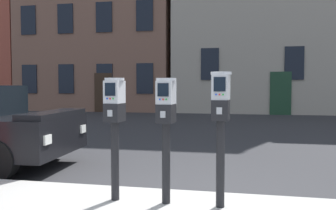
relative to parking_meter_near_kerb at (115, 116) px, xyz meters
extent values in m
plane|color=#28282B|center=(0.44, 0.33, -1.08)|extent=(160.00, 160.00, 0.00)
cylinder|color=black|center=(0.00, 0.00, -0.50)|extent=(0.10, 0.10, 0.88)
cube|color=black|center=(0.00, 0.00, 0.04)|extent=(0.18, 0.25, 0.20)
cube|color=#A5A8AD|center=(-0.01, -0.12, 0.04)|extent=(0.06, 0.02, 0.07)
cube|color=#B7BABF|center=(0.00, 0.00, 0.27)|extent=(0.18, 0.24, 0.25)
cube|color=black|center=(-0.01, -0.12, 0.30)|extent=(0.12, 0.01, 0.14)
cylinder|color=blue|center=(-0.04, -0.12, 0.20)|extent=(0.02, 0.01, 0.02)
cylinder|color=red|center=(-0.01, -0.12, 0.20)|extent=(0.02, 0.01, 0.02)
cylinder|color=green|center=(0.03, -0.12, 0.20)|extent=(0.02, 0.01, 0.02)
cylinder|color=#B7BABF|center=(0.00, 0.00, 0.41)|extent=(0.23, 0.23, 0.03)
cylinder|color=black|center=(0.58, 0.00, -0.50)|extent=(0.10, 0.10, 0.87)
cube|color=black|center=(0.58, 0.00, 0.04)|extent=(0.18, 0.25, 0.20)
cube|color=#A5A8AD|center=(0.57, -0.12, 0.04)|extent=(0.06, 0.02, 0.07)
cube|color=#B7BABF|center=(0.58, 0.00, 0.26)|extent=(0.18, 0.24, 0.25)
cube|color=black|center=(0.57, -0.12, 0.29)|extent=(0.12, 0.01, 0.14)
cylinder|color=blue|center=(0.54, -0.12, 0.19)|extent=(0.02, 0.01, 0.02)
cylinder|color=red|center=(0.57, -0.12, 0.19)|extent=(0.02, 0.01, 0.02)
cylinder|color=green|center=(0.61, -0.12, 0.19)|extent=(0.02, 0.01, 0.02)
cylinder|color=#B7BABF|center=(0.58, 0.00, 0.40)|extent=(0.23, 0.23, 0.03)
cylinder|color=black|center=(1.16, 0.00, -0.48)|extent=(0.10, 0.10, 0.92)
cube|color=black|center=(1.16, 0.00, 0.08)|extent=(0.18, 0.25, 0.21)
cube|color=#A5A8AD|center=(1.16, -0.12, 0.08)|extent=(0.06, 0.02, 0.07)
cube|color=#B7BABF|center=(1.16, 0.00, 0.32)|extent=(0.18, 0.24, 0.26)
cube|color=black|center=(1.16, -0.12, 0.35)|extent=(0.12, 0.01, 0.15)
cylinder|color=blue|center=(1.12, -0.12, 0.25)|extent=(0.02, 0.01, 0.02)
cylinder|color=red|center=(1.16, -0.12, 0.25)|extent=(0.02, 0.01, 0.02)
cylinder|color=green|center=(1.19, -0.12, 0.25)|extent=(0.02, 0.01, 0.02)
cylinder|color=#B7BABF|center=(1.16, 0.00, 0.46)|extent=(0.23, 0.23, 0.03)
cube|color=black|center=(-1.69, 1.69, -0.14)|extent=(0.53, 1.70, 0.10)
cube|color=white|center=(-1.50, 2.38, -0.46)|extent=(0.05, 0.20, 0.14)
cube|color=white|center=(-1.42, 1.02, -0.46)|extent=(0.05, 0.20, 0.14)
cylinder|color=black|center=(-2.23, 2.48, -0.76)|extent=(0.65, 0.25, 0.64)
cube|color=brown|center=(-7.05, 17.75, 5.46)|extent=(8.95, 6.32, 13.07)
cube|color=black|center=(-10.40, 14.56, 0.72)|extent=(0.90, 0.06, 1.60)
cube|color=black|center=(-8.17, 14.56, 0.72)|extent=(0.90, 0.06, 1.60)
cube|color=black|center=(-5.93, 14.56, 0.72)|extent=(0.90, 0.06, 1.60)
cube|color=black|center=(-3.69, 14.56, 0.72)|extent=(0.90, 0.06, 1.60)
cube|color=black|center=(-10.40, 14.56, 3.99)|extent=(0.90, 0.06, 1.60)
cube|color=black|center=(-8.17, 14.56, 3.99)|extent=(0.90, 0.06, 1.60)
cube|color=black|center=(-5.93, 14.56, 3.99)|extent=(0.90, 0.06, 1.60)
cube|color=black|center=(-3.69, 14.56, 3.99)|extent=(0.90, 0.06, 1.60)
cube|color=black|center=(-6.00, 14.56, -0.03)|extent=(1.00, 0.07, 2.10)
cube|color=black|center=(-0.29, 14.56, 1.43)|extent=(0.90, 0.06, 1.60)
cube|color=black|center=(3.76, 14.56, 1.43)|extent=(0.90, 0.06, 1.60)
cube|color=#193823|center=(3.15, 14.56, -0.03)|extent=(1.00, 0.07, 2.10)
camera|label=1|loc=(1.39, -3.78, 0.33)|focal=38.74mm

